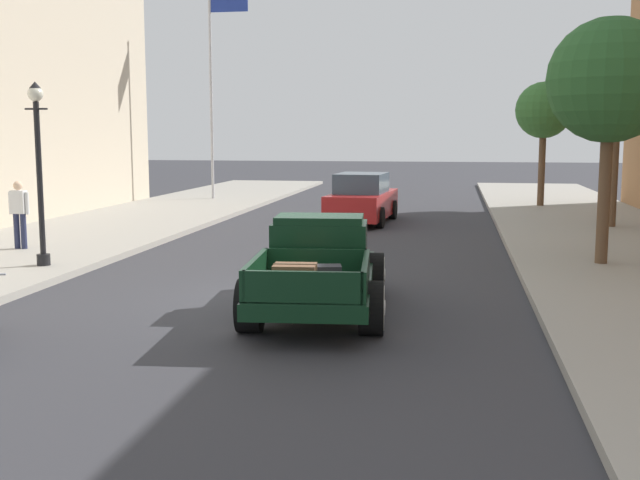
# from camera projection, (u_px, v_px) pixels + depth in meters

# --- Properties ---
(ground_plane) EXTENTS (140.00, 140.00, 0.00)m
(ground_plane) POSITION_uv_depth(u_px,v_px,m) (273.00, 299.00, 13.80)
(ground_plane) COLOR #333338
(hotrod_truck_dark_green) EXTENTS (2.46, 5.04, 1.58)m
(hotrod_truck_dark_green) POSITION_uv_depth(u_px,v_px,m) (319.00, 265.00, 12.89)
(hotrod_truck_dark_green) COLOR black
(hotrod_truck_dark_green) RESTS_ON ground
(car_background_red) EXTENTS (2.12, 4.42, 1.65)m
(car_background_red) POSITION_uv_depth(u_px,v_px,m) (362.00, 200.00, 25.49)
(car_background_red) COLOR #AD1E1E
(car_background_red) RESTS_ON ground
(pedestrian_sidewalk_left) EXTENTS (0.53, 0.22, 1.65)m
(pedestrian_sidewalk_left) POSITION_uv_depth(u_px,v_px,m) (19.00, 210.00, 18.70)
(pedestrian_sidewalk_left) COLOR #232847
(pedestrian_sidewalk_left) RESTS_ON sidewalk_left
(street_lamp_near) EXTENTS (0.50, 0.32, 3.85)m
(street_lamp_near) POSITION_uv_depth(u_px,v_px,m) (39.00, 160.00, 16.13)
(street_lamp_near) COLOR black
(street_lamp_near) RESTS_ON sidewalk_left
(flagpole) EXTENTS (1.74, 0.16, 9.16)m
(flagpole) POSITION_uv_depth(u_px,v_px,m) (216.00, 66.00, 32.74)
(flagpole) COLOR #B2B2B7
(flagpole) RESTS_ON sidewalk_left
(street_tree_nearest) EXTENTS (2.63, 2.63, 5.21)m
(street_tree_nearest) POSITION_uv_depth(u_px,v_px,m) (610.00, 81.00, 16.19)
(street_tree_nearest) COLOR brown
(street_tree_nearest) RESTS_ON sidewalk_right
(street_tree_second) EXTENTS (2.84, 2.84, 5.82)m
(street_tree_second) POSITION_uv_depth(u_px,v_px,m) (618.00, 79.00, 22.75)
(street_tree_second) COLOR brown
(street_tree_second) RESTS_ON sidewalk_right
(street_tree_third) EXTENTS (2.16, 2.16, 4.77)m
(street_tree_third) POSITION_uv_depth(u_px,v_px,m) (544.00, 111.00, 29.69)
(street_tree_third) COLOR brown
(street_tree_third) RESTS_ON sidewalk_right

